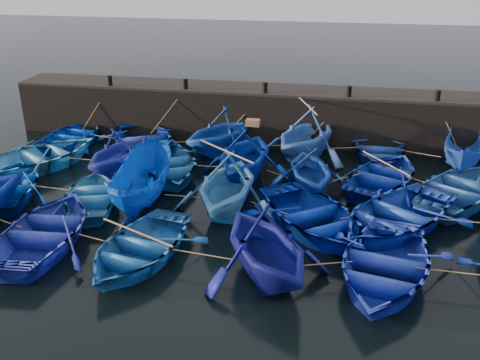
% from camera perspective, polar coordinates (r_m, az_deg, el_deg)
% --- Properties ---
extents(ground, '(120.00, 120.00, 0.00)m').
position_cam_1_polar(ground, '(18.42, -1.90, -5.88)').
color(ground, black).
rests_on(ground, ground).
extents(quay_wall, '(26.00, 2.50, 2.50)m').
position_cam_1_polar(quay_wall, '(27.53, 2.90, 6.98)').
color(quay_wall, black).
rests_on(quay_wall, ground).
extents(quay_top, '(26.00, 2.50, 0.12)m').
position_cam_1_polar(quay_top, '(27.19, 2.96, 9.63)').
color(quay_top, black).
rests_on(quay_top, quay_wall).
extents(bollard_0, '(0.24, 0.24, 0.50)m').
position_cam_1_polar(bollard_0, '(28.48, -13.71, 10.28)').
color(bollard_0, black).
rests_on(bollard_0, quay_top).
extents(bollard_1, '(0.24, 0.24, 0.50)m').
position_cam_1_polar(bollard_1, '(27.09, -5.84, 10.17)').
color(bollard_1, black).
rests_on(bollard_1, quay_top).
extents(bollard_2, '(0.24, 0.24, 0.50)m').
position_cam_1_polar(bollard_2, '(26.25, 2.69, 9.83)').
color(bollard_2, black).
rests_on(bollard_2, quay_top).
extents(bollard_3, '(0.24, 0.24, 0.50)m').
position_cam_1_polar(bollard_3, '(26.00, 11.56, 9.26)').
color(bollard_3, black).
rests_on(bollard_3, quay_top).
extents(bollard_4, '(0.24, 0.24, 0.50)m').
position_cam_1_polar(bollard_4, '(26.36, 20.35, 8.47)').
color(bollard_4, black).
rests_on(bollard_4, quay_top).
extents(boat_0, '(3.59, 4.79, 0.95)m').
position_cam_1_polar(boat_0, '(28.05, -17.28, 4.59)').
color(boat_0, '#003099').
rests_on(boat_0, ground).
extents(boat_1, '(6.39, 7.05, 1.20)m').
position_cam_1_polar(boat_1, '(26.08, -10.38, 4.18)').
color(boat_1, navy).
rests_on(boat_1, ground).
extents(boat_2, '(5.44, 5.61, 2.26)m').
position_cam_1_polar(boat_2, '(25.36, -2.12, 5.27)').
color(boat_2, '#103F98').
rests_on(boat_2, ground).
extents(boat_3, '(5.63, 5.98, 2.50)m').
position_cam_1_polar(boat_3, '(24.85, 7.09, 5.01)').
color(boat_3, blue).
rests_on(boat_3, ground).
extents(boat_4, '(3.51, 4.87, 1.00)m').
position_cam_1_polar(boat_4, '(25.53, 14.61, 3.14)').
color(boat_4, navy).
rests_on(boat_4, ground).
extents(boat_5, '(2.57, 4.60, 1.68)m').
position_cam_1_polar(boat_5, '(25.39, 22.76, 2.74)').
color(boat_5, '#1C45B2').
rests_on(boat_5, ground).
extents(boat_6, '(6.14, 6.66, 1.13)m').
position_cam_1_polar(boat_6, '(25.42, -20.42, 2.47)').
color(boat_6, '#327CCF').
rests_on(boat_6, ground).
extents(boat_7, '(4.42, 4.82, 2.14)m').
position_cam_1_polar(boat_7, '(23.47, -12.71, 3.03)').
color(boat_7, navy).
rests_on(boat_7, ground).
extents(boat_8, '(5.98, 6.59, 1.12)m').
position_cam_1_polar(boat_8, '(23.18, -7.92, 1.78)').
color(boat_8, '#195B9B').
rests_on(boat_8, ground).
extents(boat_9, '(4.46, 5.03, 2.45)m').
position_cam_1_polar(boat_9, '(22.17, 0.58, 2.84)').
color(boat_9, '#00218E').
rests_on(boat_9, ground).
extents(boat_10, '(4.15, 4.53, 2.01)m').
position_cam_1_polar(boat_10, '(21.38, 7.54, 1.21)').
color(boat_10, navy).
rests_on(boat_10, ground).
extents(boat_11, '(5.34, 6.05, 1.04)m').
position_cam_1_polar(boat_11, '(22.59, 15.10, 0.47)').
color(boat_11, navy).
rests_on(boat_11, ground).
extents(boat_12, '(5.95, 6.50, 1.10)m').
position_cam_1_polar(boat_12, '(22.25, 22.52, -0.83)').
color(boat_12, '#295CAB').
rests_on(boat_12, ground).
extents(boat_13, '(4.84, 5.63, 0.98)m').
position_cam_1_polar(boat_13, '(22.87, -23.32, -0.48)').
color(boat_13, '#003697').
rests_on(boat_13, ground).
extents(boat_14, '(4.31, 5.02, 0.88)m').
position_cam_1_polar(boat_14, '(21.06, -15.46, -1.52)').
color(boat_14, '#327FCF').
rests_on(boat_14, ground).
extents(boat_15, '(2.36, 5.11, 1.91)m').
position_cam_1_polar(boat_15, '(20.36, -10.49, -0.31)').
color(boat_15, '#0037A7').
rests_on(boat_15, ground).
extents(boat_16, '(4.15, 4.75, 2.42)m').
position_cam_1_polar(boat_16, '(19.37, -1.43, -0.35)').
color(boat_16, '#397DD3').
rests_on(boat_16, ground).
extents(boat_17, '(6.27, 6.57, 1.11)m').
position_cam_1_polar(boat_17, '(18.60, 7.91, -3.87)').
color(boat_17, '#032192').
rests_on(boat_17, ground).
extents(boat_18, '(6.53, 6.87, 1.16)m').
position_cam_1_polar(boat_18, '(19.28, 16.24, -3.54)').
color(boat_18, '#1135B0').
rests_on(boat_18, ground).
extents(boat_21, '(4.15, 5.52, 1.09)m').
position_cam_1_polar(boat_21, '(18.71, -20.00, -5.02)').
color(boat_21, navy).
rests_on(boat_21, ground).
extents(boat_22, '(4.24, 5.34, 0.99)m').
position_cam_1_polar(boat_22, '(17.03, -10.82, -7.02)').
color(boat_22, '#1858A1').
rests_on(boat_22, ground).
extents(boat_23, '(5.68, 5.86, 2.35)m').
position_cam_1_polar(boat_23, '(15.54, 2.74, -6.87)').
color(boat_23, navy).
rests_on(boat_23, ground).
extents(boat_24, '(4.86, 6.04, 1.11)m').
position_cam_1_polar(boat_24, '(16.32, 15.10, -8.69)').
color(boat_24, '#1C32C3').
rests_on(boat_24, ground).
extents(wooden_crate, '(0.55, 0.36, 0.26)m').
position_cam_1_polar(wooden_crate, '(21.68, 1.38, 6.14)').
color(wooden_crate, brown).
rests_on(wooden_crate, boat_9).
extents(mooring_ropes, '(18.48, 11.92, 2.10)m').
position_cam_1_polar(mooring_ropes, '(22.43, 1.34, 2.12)').
color(mooring_ropes, tan).
rests_on(mooring_ropes, ground).
extents(loose_oars, '(10.08, 12.09, 1.57)m').
position_cam_1_polar(loose_oars, '(20.29, 3.74, 2.44)').
color(loose_oars, '#99724C').
rests_on(loose_oars, ground).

